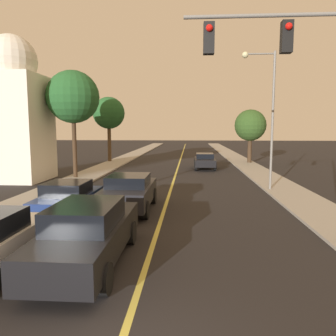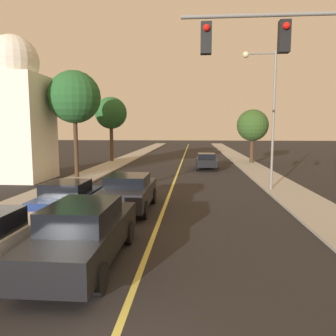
{
  "view_description": "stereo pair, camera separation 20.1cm",
  "coord_description": "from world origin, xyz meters",
  "px_view_note": "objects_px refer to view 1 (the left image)",
  "views": [
    {
      "loc": [
        1.14,
        -4.35,
        3.61
      ],
      "look_at": [
        0.0,
        12.46,
        1.6
      ],
      "focal_mm": 35.0,
      "sensor_mm": 36.0,
      "label": 1
    },
    {
      "loc": [
        1.34,
        -4.33,
        3.61
      ],
      "look_at": [
        0.0,
        12.46,
        1.6
      ],
      "focal_mm": 35.0,
      "sensor_mm": 36.0,
      "label": 2
    }
  ],
  "objects_px": {
    "traffic_signal_mast": "(301,78)",
    "car_far_oncoming": "(205,161)",
    "car_near_lane_front": "(88,233)",
    "car_outer_lane_second": "(68,198)",
    "tree_right_near": "(250,126)",
    "tree_left_near": "(73,97)",
    "domed_building_left": "(14,112)",
    "car_near_lane_second": "(129,192)",
    "tree_left_far": "(109,113)",
    "streetlamp_right": "(266,103)"
  },
  "relations": [
    {
      "from": "traffic_signal_mast",
      "to": "tree_right_near",
      "type": "distance_m",
      "value": 24.83
    },
    {
      "from": "domed_building_left",
      "to": "streetlamp_right",
      "type": "bearing_deg",
      "value": -9.91
    },
    {
      "from": "streetlamp_right",
      "to": "tree_left_far",
      "type": "bearing_deg",
      "value": 129.31
    },
    {
      "from": "tree_left_far",
      "to": "car_far_oncoming",
      "type": "bearing_deg",
      "value": -28.74
    },
    {
      "from": "car_far_oncoming",
      "to": "tree_left_near",
      "type": "relative_size",
      "value": 0.59
    },
    {
      "from": "streetlamp_right",
      "to": "domed_building_left",
      "type": "bearing_deg",
      "value": 170.09
    },
    {
      "from": "car_near_lane_front",
      "to": "domed_building_left",
      "type": "distance_m",
      "value": 17.32
    },
    {
      "from": "traffic_signal_mast",
      "to": "tree_right_near",
      "type": "bearing_deg",
      "value": 83.08
    },
    {
      "from": "car_near_lane_front",
      "to": "car_far_oncoming",
      "type": "xyz_separation_m",
      "value": [
        4.01,
        21.48,
        -0.12
      ]
    },
    {
      "from": "car_near_lane_front",
      "to": "tree_right_near",
      "type": "bearing_deg",
      "value": 71.42
    },
    {
      "from": "car_far_oncoming",
      "to": "tree_left_near",
      "type": "height_order",
      "value": "tree_left_near"
    },
    {
      "from": "tree_left_near",
      "to": "domed_building_left",
      "type": "xyz_separation_m",
      "value": [
        -3.84,
        -1.04,
        -1.08
      ]
    },
    {
      "from": "streetlamp_right",
      "to": "tree_left_near",
      "type": "relative_size",
      "value": 1.03
    },
    {
      "from": "car_outer_lane_second",
      "to": "domed_building_left",
      "type": "bearing_deg",
      "value": 128.36
    },
    {
      "from": "tree_right_near",
      "to": "domed_building_left",
      "type": "xyz_separation_m",
      "value": [
        -18.41,
        -12.5,
        0.81
      ]
    },
    {
      "from": "car_near_lane_front",
      "to": "traffic_signal_mast",
      "type": "height_order",
      "value": "traffic_signal_mast"
    },
    {
      "from": "car_outer_lane_second",
      "to": "tree_left_far",
      "type": "height_order",
      "value": "tree_left_far"
    },
    {
      "from": "car_near_lane_second",
      "to": "traffic_signal_mast",
      "type": "distance_m",
      "value": 8.33
    },
    {
      "from": "car_near_lane_front",
      "to": "tree_left_far",
      "type": "bearing_deg",
      "value": 102.78
    },
    {
      "from": "tree_left_near",
      "to": "tree_left_far",
      "type": "bearing_deg",
      "value": 92.11
    },
    {
      "from": "traffic_signal_mast",
      "to": "car_far_oncoming",
      "type": "bearing_deg",
      "value": 95.48
    },
    {
      "from": "traffic_signal_mast",
      "to": "streetlamp_right",
      "type": "height_order",
      "value": "streetlamp_right"
    },
    {
      "from": "streetlamp_right",
      "to": "car_near_lane_front",
      "type": "bearing_deg",
      "value": -122.23
    },
    {
      "from": "car_far_oncoming",
      "to": "streetlamp_right",
      "type": "height_order",
      "value": "streetlamp_right"
    },
    {
      "from": "car_near_lane_second",
      "to": "tree_left_near",
      "type": "relative_size",
      "value": 0.6
    },
    {
      "from": "domed_building_left",
      "to": "tree_left_near",
      "type": "bearing_deg",
      "value": 15.14
    },
    {
      "from": "car_outer_lane_second",
      "to": "car_far_oncoming",
      "type": "relative_size",
      "value": 0.9
    },
    {
      "from": "car_outer_lane_second",
      "to": "tree_left_near",
      "type": "bearing_deg",
      "value": 108.08
    },
    {
      "from": "car_near_lane_second",
      "to": "car_outer_lane_second",
      "type": "bearing_deg",
      "value": -158.62
    },
    {
      "from": "tree_left_far",
      "to": "traffic_signal_mast",
      "type": "bearing_deg",
      "value": -64.51
    },
    {
      "from": "car_near_lane_second",
      "to": "car_outer_lane_second",
      "type": "height_order",
      "value": "car_near_lane_second"
    },
    {
      "from": "traffic_signal_mast",
      "to": "tree_left_far",
      "type": "xyz_separation_m",
      "value": [
        -12.03,
        25.23,
        0.19
      ]
    },
    {
      "from": "car_near_lane_second",
      "to": "traffic_signal_mast",
      "type": "relative_size",
      "value": 0.65
    },
    {
      "from": "car_far_oncoming",
      "to": "car_outer_lane_second",
      "type": "bearing_deg",
      "value": 68.79
    },
    {
      "from": "car_outer_lane_second",
      "to": "traffic_signal_mast",
      "type": "distance_m",
      "value": 9.89
    },
    {
      "from": "car_outer_lane_second",
      "to": "tree_right_near",
      "type": "height_order",
      "value": "tree_right_near"
    },
    {
      "from": "car_near_lane_second",
      "to": "streetlamp_right",
      "type": "relative_size",
      "value": 0.58
    },
    {
      "from": "traffic_signal_mast",
      "to": "tree_left_near",
      "type": "distance_m",
      "value": 17.55
    },
    {
      "from": "car_far_oncoming",
      "to": "tree_left_near",
      "type": "xyz_separation_m",
      "value": [
        -9.7,
        -6.51,
        5.1
      ]
    },
    {
      "from": "car_near_lane_front",
      "to": "car_far_oncoming",
      "type": "distance_m",
      "value": 21.85
    },
    {
      "from": "car_near_lane_front",
      "to": "tree_left_far",
      "type": "xyz_separation_m",
      "value": [
        -6.14,
        27.04,
        4.41
      ]
    },
    {
      "from": "streetlamp_right",
      "to": "domed_building_left",
      "type": "distance_m",
      "value": 16.75
    },
    {
      "from": "car_near_lane_front",
      "to": "traffic_signal_mast",
      "type": "bearing_deg",
      "value": 17.06
    },
    {
      "from": "domed_building_left",
      "to": "tree_left_far",
      "type": "bearing_deg",
      "value": 75.49
    },
    {
      "from": "car_near_lane_second",
      "to": "traffic_signal_mast",
      "type": "height_order",
      "value": "traffic_signal_mast"
    },
    {
      "from": "car_near_lane_front",
      "to": "tree_left_near",
      "type": "distance_m",
      "value": 16.77
    },
    {
      "from": "car_near_lane_front",
      "to": "domed_building_left",
      "type": "relative_size",
      "value": 0.52
    },
    {
      "from": "car_near_lane_second",
      "to": "car_far_oncoming",
      "type": "distance_m",
      "value": 16.11
    },
    {
      "from": "car_far_oncoming",
      "to": "tree_left_far",
      "type": "distance_m",
      "value": 12.42
    },
    {
      "from": "car_near_lane_second",
      "to": "tree_left_near",
      "type": "height_order",
      "value": "tree_left_near"
    }
  ]
}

